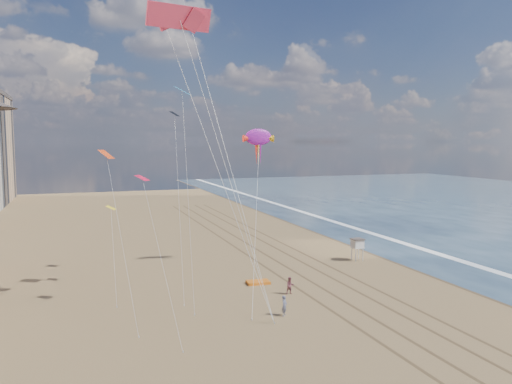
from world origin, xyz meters
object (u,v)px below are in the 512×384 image
grounded_kite (258,282)px  kite_flyer_b (290,286)px  show_kite (258,138)px  kite_flyer_a (284,306)px  lifeguard_stand (357,244)px

grounded_kite → kite_flyer_b: bearing=-64.6°
grounded_kite → show_kite: size_ratio=0.10×
grounded_kite → kite_flyer_b: (1.70, -4.57, 0.73)m
grounded_kite → show_kite: bearing=74.8°
grounded_kite → kite_flyer_a: size_ratio=1.35×
kite_flyer_b → grounded_kite: bearing=117.7°
grounded_kite → show_kite: show_kite is taller
grounded_kite → kite_flyer_b: kite_flyer_b is taller
lifeguard_stand → kite_flyer_b: 17.07m
lifeguard_stand → kite_flyer_b: (-13.71, -10.08, -1.29)m
kite_flyer_a → grounded_kite: bearing=38.2°
lifeguard_stand → kite_flyer_b: lifeguard_stand is taller
show_kite → kite_flyer_b: size_ratio=14.13×
lifeguard_stand → grounded_kite: lifeguard_stand is taller
show_kite → kite_flyer_a: bearing=-103.1°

